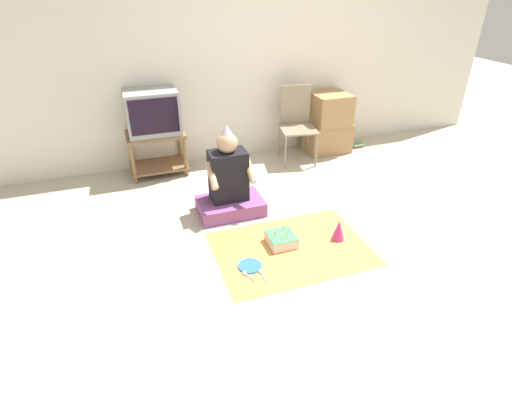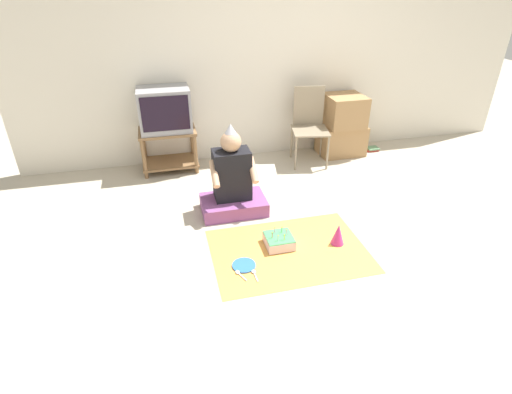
{
  "view_description": "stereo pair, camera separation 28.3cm",
  "coord_description": "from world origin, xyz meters",
  "px_view_note": "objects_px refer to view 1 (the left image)",
  "views": [
    {
      "loc": [
        -1.79,
        -2.46,
        2.09
      ],
      "look_at": [
        -0.78,
        0.46,
        0.35
      ],
      "focal_mm": 28.0,
      "sensor_mm": 36.0,
      "label": 1
    },
    {
      "loc": [
        -1.52,
        -2.54,
        2.09
      ],
      "look_at": [
        -0.78,
        0.46,
        0.35
      ],
      "focal_mm": 28.0,
      "sensor_mm": 36.0,
      "label": 2
    }
  ],
  "objects_px": {
    "folding_chair": "(297,120)",
    "cardboard_box_stack": "(328,123)",
    "book_pile": "(357,145)",
    "tv": "(152,112)",
    "paper_plate": "(250,266)",
    "birthday_cake": "(281,239)",
    "party_hat_blue": "(339,230)",
    "person_seated": "(229,185)"
  },
  "relations": [
    {
      "from": "book_pile",
      "to": "birthday_cake",
      "type": "height_order",
      "value": "birthday_cake"
    },
    {
      "from": "book_pile",
      "to": "birthday_cake",
      "type": "relative_size",
      "value": 0.69
    },
    {
      "from": "book_pile",
      "to": "person_seated",
      "type": "height_order",
      "value": "person_seated"
    },
    {
      "from": "party_hat_blue",
      "to": "folding_chair",
      "type": "bearing_deg",
      "value": 78.16
    },
    {
      "from": "tv",
      "to": "book_pile",
      "type": "distance_m",
      "value": 2.76
    },
    {
      "from": "cardboard_box_stack",
      "to": "paper_plate",
      "type": "xyz_separation_m",
      "value": [
        -1.74,
        -1.98,
        -0.37
      ]
    },
    {
      "from": "tv",
      "to": "folding_chair",
      "type": "height_order",
      "value": "tv"
    },
    {
      "from": "tv",
      "to": "birthday_cake",
      "type": "bearing_deg",
      "value": -65.82
    },
    {
      "from": "person_seated",
      "to": "tv",
      "type": "bearing_deg",
      "value": 115.86
    },
    {
      "from": "cardboard_box_stack",
      "to": "book_pile",
      "type": "bearing_deg",
      "value": -2.66
    },
    {
      "from": "birthday_cake",
      "to": "folding_chair",
      "type": "bearing_deg",
      "value": 62.39
    },
    {
      "from": "folding_chair",
      "to": "person_seated",
      "type": "distance_m",
      "value": 1.53
    },
    {
      "from": "party_hat_blue",
      "to": "person_seated",
      "type": "bearing_deg",
      "value": 134.58
    },
    {
      "from": "cardboard_box_stack",
      "to": "book_pile",
      "type": "distance_m",
      "value": 0.58
    },
    {
      "from": "book_pile",
      "to": "person_seated",
      "type": "xyz_separation_m",
      "value": [
        -2.11,
        -1.07,
        0.27
      ]
    },
    {
      "from": "book_pile",
      "to": "paper_plate",
      "type": "distance_m",
      "value": 2.95
    },
    {
      "from": "folding_chair",
      "to": "cardboard_box_stack",
      "type": "height_order",
      "value": "folding_chair"
    },
    {
      "from": "tv",
      "to": "person_seated",
      "type": "relative_size",
      "value": 0.64
    },
    {
      "from": "tv",
      "to": "cardboard_box_stack",
      "type": "xyz_separation_m",
      "value": [
        2.2,
        -0.05,
        -0.36
      ]
    },
    {
      "from": "paper_plate",
      "to": "party_hat_blue",
      "type": "bearing_deg",
      "value": 6.98
    },
    {
      "from": "tv",
      "to": "person_seated",
      "type": "distance_m",
      "value": 1.34
    },
    {
      "from": "folding_chair",
      "to": "party_hat_blue",
      "type": "relative_size",
      "value": 4.73
    },
    {
      "from": "book_pile",
      "to": "tv",
      "type": "bearing_deg",
      "value": 178.56
    },
    {
      "from": "tv",
      "to": "folding_chair",
      "type": "distance_m",
      "value": 1.72
    },
    {
      "from": "folding_chair",
      "to": "cardboard_box_stack",
      "type": "xyz_separation_m",
      "value": [
        0.5,
        0.1,
        -0.13
      ]
    },
    {
      "from": "paper_plate",
      "to": "folding_chair",
      "type": "bearing_deg",
      "value": 56.67
    },
    {
      "from": "tv",
      "to": "folding_chair",
      "type": "xyz_separation_m",
      "value": [
        1.7,
        -0.15,
        -0.23
      ]
    },
    {
      "from": "folding_chair",
      "to": "paper_plate",
      "type": "bearing_deg",
      "value": -123.33
    },
    {
      "from": "tv",
      "to": "birthday_cake",
      "type": "xyz_separation_m",
      "value": [
        0.82,
        -1.83,
        -0.69
      ]
    },
    {
      "from": "party_hat_blue",
      "to": "paper_plate",
      "type": "height_order",
      "value": "party_hat_blue"
    },
    {
      "from": "cardboard_box_stack",
      "to": "birthday_cake",
      "type": "distance_m",
      "value": 2.28
    },
    {
      "from": "birthday_cake",
      "to": "paper_plate",
      "type": "xyz_separation_m",
      "value": [
        -0.36,
        -0.2,
        -0.04
      ]
    },
    {
      "from": "person_seated",
      "to": "paper_plate",
      "type": "distance_m",
      "value": 0.94
    },
    {
      "from": "tv",
      "to": "paper_plate",
      "type": "height_order",
      "value": "tv"
    },
    {
      "from": "folding_chair",
      "to": "party_hat_blue",
      "type": "distance_m",
      "value": 1.86
    },
    {
      "from": "cardboard_box_stack",
      "to": "paper_plate",
      "type": "bearing_deg",
      "value": -131.22
    },
    {
      "from": "birthday_cake",
      "to": "paper_plate",
      "type": "height_order",
      "value": "birthday_cake"
    },
    {
      "from": "cardboard_box_stack",
      "to": "tv",
      "type": "bearing_deg",
      "value": 178.81
    },
    {
      "from": "person_seated",
      "to": "birthday_cake",
      "type": "bearing_deg",
      "value": -68.68
    },
    {
      "from": "party_hat_blue",
      "to": "book_pile",
      "type": "bearing_deg",
      "value": 54.29
    },
    {
      "from": "book_pile",
      "to": "birthday_cake",
      "type": "xyz_separation_m",
      "value": [
        -1.84,
        -1.76,
        0.03
      ]
    },
    {
      "from": "party_hat_blue",
      "to": "tv",
      "type": "bearing_deg",
      "value": 124.62
    }
  ]
}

